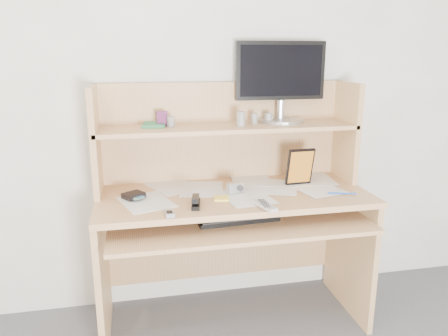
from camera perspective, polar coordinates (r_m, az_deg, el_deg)
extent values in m
cube|color=white|center=(2.48, -0.35, 10.07)|extent=(3.60, 0.04, 2.50)
cube|color=tan|center=(2.27, 1.26, -3.66)|extent=(1.40, 0.60, 0.03)
cube|color=tan|center=(2.38, -15.54, -13.20)|extent=(0.03, 0.56, 0.72)
cube|color=tan|center=(2.64, 16.08, -10.27)|extent=(0.03, 0.56, 0.72)
cube|color=tan|center=(2.68, -0.17, -9.83)|extent=(1.34, 0.02, 0.41)
cube|color=tan|center=(2.20, 1.96, -6.98)|extent=(1.28, 0.55, 0.02)
cube|color=tan|center=(2.48, -0.21, 4.82)|extent=(1.40, 0.02, 0.55)
cube|color=tan|center=(2.30, -16.47, 3.42)|extent=(0.03, 0.30, 0.55)
cube|color=tan|center=(2.57, 15.61, 4.65)|extent=(0.03, 0.30, 0.55)
cube|color=tan|center=(2.34, 0.48, 5.32)|extent=(1.38, 0.30, 0.02)
cube|color=silver|center=(2.27, 1.27, -3.23)|extent=(1.32, 0.54, 0.01)
cube|color=black|center=(2.18, 1.75, -6.57)|extent=(0.41, 0.17, 0.02)
cube|color=black|center=(2.18, 1.76, -6.23)|extent=(0.39, 0.16, 0.01)
cube|color=#AFAEA9|center=(2.06, 5.29, -4.89)|extent=(0.09, 0.17, 0.02)
cube|color=#A2A2A4|center=(1.97, -7.17, -5.80)|extent=(0.05, 0.08, 0.02)
cube|color=black|center=(2.08, -3.70, -4.30)|extent=(0.06, 0.14, 0.04)
cube|color=black|center=(2.22, -11.73, -3.51)|extent=(0.12, 0.12, 0.02)
cube|color=yellow|center=(2.18, -0.32, -3.97)|extent=(0.08, 0.08, 0.01)
cube|color=#A8A8AA|center=(2.25, 1.45, -2.58)|extent=(0.09, 0.06, 0.05)
cube|color=black|center=(2.39, 9.90, 0.16)|extent=(0.15, 0.02, 0.21)
cylinder|color=#1645AB|center=(2.31, 15.17, -3.21)|extent=(0.14, 0.05, 0.01)
cube|color=maroon|center=(2.32, -8.11, 6.39)|extent=(0.06, 0.03, 0.08)
cube|color=#378946|center=(2.34, -9.06, 5.62)|extent=(0.14, 0.18, 0.02)
cylinder|color=black|center=(2.30, -6.95, 6.03)|extent=(0.04, 0.04, 0.05)
cylinder|color=white|center=(2.39, 4.00, 6.46)|extent=(0.04, 0.04, 0.06)
cylinder|color=black|center=(2.43, 5.86, 6.51)|extent=(0.05, 0.05, 0.05)
cylinder|color=white|center=(2.30, 2.23, 6.41)|extent=(0.05, 0.05, 0.08)
cylinder|color=#ABABB0|center=(2.47, 7.43, 6.17)|extent=(0.25, 0.25, 0.02)
cylinder|color=#ABABB0|center=(2.47, 7.39, 7.60)|extent=(0.04, 0.04, 0.11)
cube|color=black|center=(2.48, 7.40, 12.50)|extent=(0.51, 0.03, 0.32)
cube|color=black|center=(2.46, 7.54, 12.48)|extent=(0.46, 0.01, 0.27)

